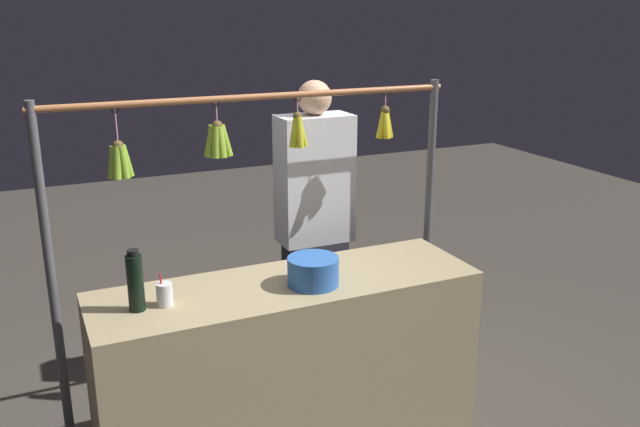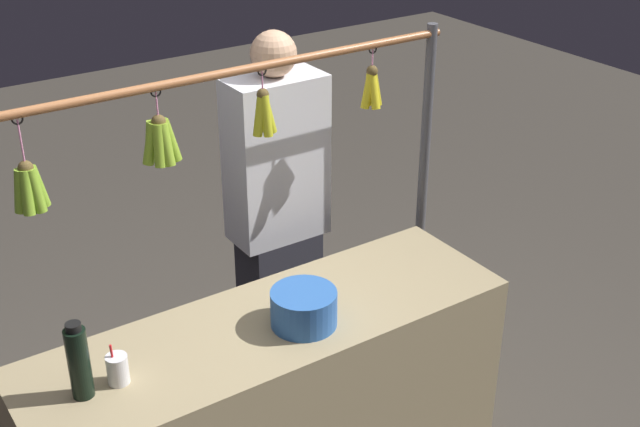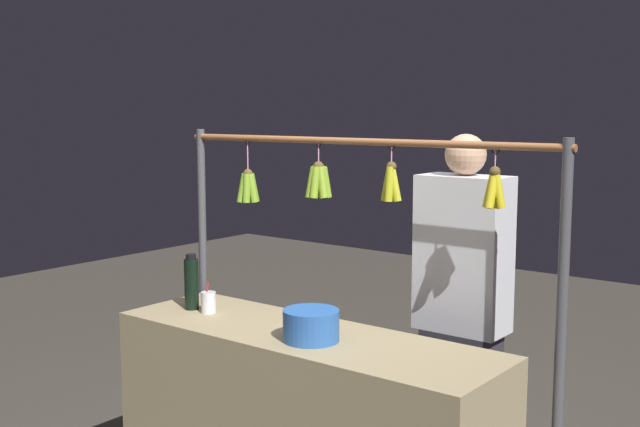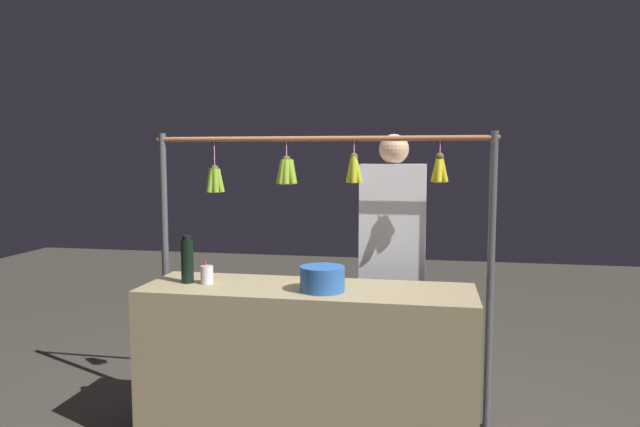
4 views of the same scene
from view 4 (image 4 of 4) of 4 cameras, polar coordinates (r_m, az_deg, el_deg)
name	(u,v)px [view 4 (image 4 of 4)]	position (r m, az deg, el deg)	size (l,w,h in m)	color
market_counter	(307,365)	(3.37, -1.26, -14.66)	(1.84, 0.56, 0.89)	tan
display_rack	(313,218)	(3.55, -0.66, -0.46)	(2.09, 0.14, 1.76)	#4C4C51
water_bottle	(187,260)	(3.41, -12.91, -4.49)	(0.07, 0.07, 0.27)	black
blue_bucket	(322,279)	(3.14, 0.24, -6.42)	(0.24, 0.24, 0.13)	#2D61B2
drink_cup	(207,275)	(3.38, -11.05, -5.91)	(0.07, 0.07, 0.15)	silver
vendor_person	(392,271)	(3.82, 7.12, -5.66)	(0.42, 0.23, 1.76)	#2D2D38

